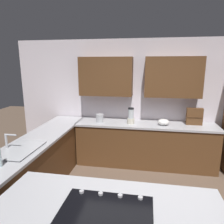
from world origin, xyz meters
The scene contains 13 objects.
ground_plane centered at (0.00, 0.00, 0.00)m, with size 14.00×14.00×0.00m, color brown.
wall_back centered at (0.08, -2.04, 1.45)m, with size 6.00×0.44×2.60m.
lower_cabinets_back centered at (0.10, -1.72, 0.43)m, with size 2.80×0.60×0.86m, color brown.
countertop_back centered at (0.10, -1.72, 0.88)m, with size 2.84×0.64×0.04m, color #B2B2B7.
lower_cabinets_side centered at (1.82, -0.55, 0.43)m, with size 0.60×2.90×0.86m, color brown.
countertop_side centered at (1.82, -0.55, 0.88)m, with size 0.64×2.94×0.04m, color #B2B2B7.
island_top centered at (0.38, 1.01, 0.88)m, with size 1.99×1.06×0.04m, color #B2B2B7.
sink_unit centered at (1.83, -0.04, 0.92)m, with size 0.46×0.70×0.23m.
cooktop centered at (0.38, 1.01, 0.91)m, with size 0.76×0.56×0.03m.
blender centered at (0.40, -1.67, 1.04)m, with size 0.15×0.15×0.33m.
mixing_bowl centered at (-0.25, -1.67, 0.96)m, with size 0.22×0.22×0.12m, color white.
spice_rack centered at (-0.85, -1.80, 1.07)m, with size 0.31×0.11×0.34m.
kettle centered at (1.05, -1.67, 0.98)m, with size 0.16×0.16×0.17m, color #B7BABF.
Camera 1 is at (0.08, 2.42, 2.07)m, focal length 33.35 mm.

